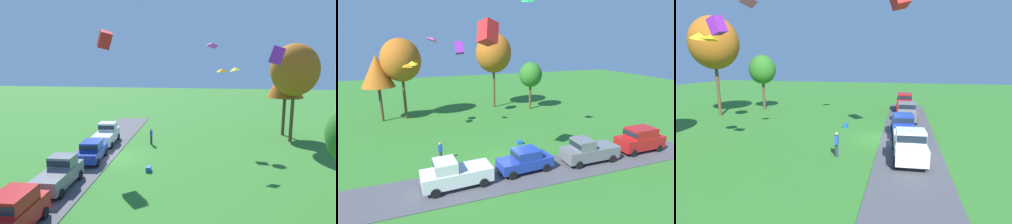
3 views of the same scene
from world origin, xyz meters
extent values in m
plane|color=#337528|center=(0.00, 0.00, 0.00)|extent=(120.00, 120.00, 0.00)
cube|color=#4C4C51|center=(0.00, -2.09, 0.03)|extent=(36.00, 4.40, 0.06)
cube|color=white|center=(-4.37, -2.04, 0.90)|extent=(5.10, 2.19, 1.00)
cube|color=white|center=(-5.17, -2.08, 1.80)|extent=(1.60, 1.84, 0.80)
cube|color=#19232D|center=(-5.17, -2.08, 1.80)|extent=(1.63, 1.81, 0.44)
cylinder|color=black|center=(-6.02, -3.04, 0.40)|extent=(0.69, 0.28, 0.68)
cylinder|color=black|center=(-6.12, -1.23, 0.40)|extent=(0.69, 0.28, 0.68)
cylinder|color=black|center=(-2.62, -2.84, 0.40)|extent=(0.69, 0.28, 0.68)
cylinder|color=black|center=(-2.73, -1.04, 0.40)|extent=(0.69, 0.28, 0.68)
cube|color=#1E389E|center=(1.13, -1.64, 0.80)|extent=(4.52, 2.12, 0.80)
cube|color=#1E389E|center=(1.23, -1.63, 1.55)|extent=(2.11, 1.78, 0.70)
cube|color=#19232D|center=(1.23, -1.63, 1.55)|extent=(2.15, 1.75, 0.38)
cylinder|color=black|center=(-0.30, -2.60, 0.40)|extent=(0.70, 0.29, 0.68)
cylinder|color=black|center=(-0.42, -0.90, 0.40)|extent=(0.70, 0.29, 0.68)
cylinder|color=black|center=(2.69, -2.38, 0.40)|extent=(0.70, 0.29, 0.68)
cylinder|color=black|center=(2.56, -0.68, 0.40)|extent=(0.70, 0.29, 0.68)
cube|color=slate|center=(7.14, -1.99, 0.90)|extent=(5.01, 1.92, 1.00)
cube|color=slate|center=(6.34, -2.00, 1.80)|extent=(1.51, 1.77, 0.80)
cube|color=#19232D|center=(6.34, -2.00, 1.80)|extent=(1.54, 1.73, 0.44)
cylinder|color=black|center=(5.44, -2.90, 0.40)|extent=(0.68, 0.24, 0.68)
cylinder|color=black|center=(5.44, -1.10, 0.40)|extent=(0.68, 0.24, 0.68)
cylinder|color=black|center=(8.84, -2.89, 0.40)|extent=(0.68, 0.24, 0.68)
cylinder|color=black|center=(8.84, -1.09, 0.40)|extent=(0.68, 0.24, 0.68)
cube|color=red|center=(13.04, -1.76, 0.95)|extent=(4.62, 1.94, 1.10)
cube|color=red|center=(13.04, -1.76, 1.92)|extent=(2.62, 1.78, 0.84)
cube|color=#19232D|center=(13.04, -1.76, 1.92)|extent=(2.67, 1.75, 0.46)
cylinder|color=black|center=(11.48, -2.68, 0.40)|extent=(0.68, 0.25, 0.68)
cylinder|color=black|center=(11.46, -0.87, 0.40)|extent=(0.68, 0.25, 0.68)
cylinder|color=black|center=(14.61, -2.65, 0.40)|extent=(0.68, 0.25, 0.68)
cylinder|color=black|center=(14.59, -0.84, 0.40)|extent=(0.68, 0.25, 0.68)
cylinder|color=#2D334C|center=(-4.97, 2.69, 0.44)|extent=(0.24, 0.24, 0.88)
cube|color=#2851AD|center=(-4.97, 2.69, 1.18)|extent=(0.36, 0.22, 0.60)
sphere|color=tan|center=(-4.97, 2.69, 1.60)|extent=(0.22, 0.22, 0.22)
cylinder|color=brown|center=(5.45, 19.67, 3.00)|extent=(0.36, 0.36, 6.00)
ellipsoid|color=#B25B19|center=(5.45, 19.67, 8.42)|extent=(5.40, 5.40, 5.94)
cylinder|color=brown|center=(10.26, 16.56, 1.89)|extent=(0.36, 0.36, 3.78)
ellipsoid|color=#2D7023|center=(10.26, 16.56, 5.32)|extent=(3.41, 3.41, 3.75)
cube|color=blue|center=(3.04, 3.81, 0.20)|extent=(0.56, 0.40, 0.40)
pyramid|color=#EA4C9E|center=(-4.36, 8.89, 10.38)|extent=(1.29, 1.16, 0.71)
pyramid|color=orange|center=(-6.98, 10.02, 7.77)|extent=(1.38, 1.42, 0.43)
cube|color=purple|center=(-0.78, 14.28, 9.37)|extent=(1.24, 1.53, 1.73)
cone|color=yellow|center=(-6.50, 11.25, 7.93)|extent=(1.53, 1.55, 0.62)
camera|label=1|loc=(28.26, 8.36, 9.67)|focal=35.00mm
camera|label=2|loc=(-6.99, -19.12, 10.23)|focal=28.00mm
camera|label=3|loc=(-21.25, -1.48, 6.30)|focal=28.00mm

